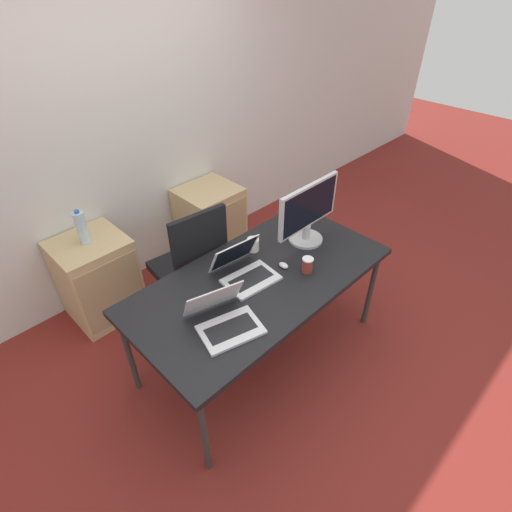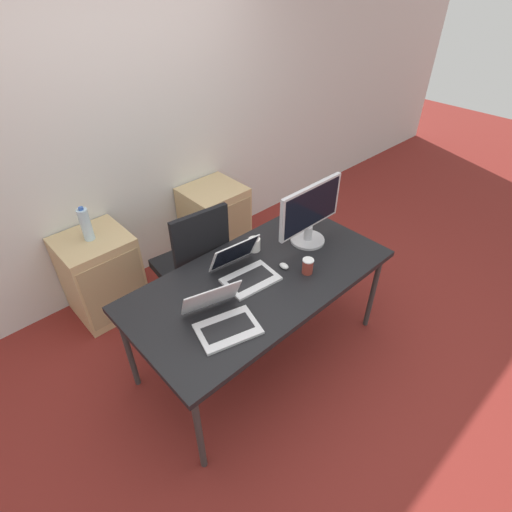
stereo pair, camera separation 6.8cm
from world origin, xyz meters
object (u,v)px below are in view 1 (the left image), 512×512
object	(u,v)px
coffee_cup_brown	(307,265)
mouse	(284,265)
cabinet_left	(98,278)
laptop_left	(245,271)
monitor	(308,213)
coffee_cup_white	(253,244)
cabinet_right	(210,222)
office_chair	(192,276)
water_bottle	(82,228)
laptop_right	(225,319)

from	to	relation	value
coffee_cup_brown	mouse	bearing A→B (deg)	118.83
cabinet_left	laptop_left	xyz separation A→B (m)	(0.54, -1.16, 0.44)
monitor	cabinet_left	bearing A→B (deg)	134.37
mouse	laptop_left	bearing A→B (deg)	155.51
laptop_left	coffee_cup_white	xyz separation A→B (m)	(0.24, 0.17, -0.00)
cabinet_left	cabinet_right	size ratio (longest dim) A/B	1.00
office_chair	laptop_left	distance (m)	0.73
water_bottle	mouse	bearing A→B (deg)	-58.08
water_bottle	coffee_cup_white	distance (m)	1.26
water_bottle	laptop_right	world-z (taller)	water_bottle
cabinet_right	coffee_cup_brown	distance (m)	1.51
monitor	office_chair	bearing A→B (deg)	134.82
monitor	coffee_cup_white	bearing A→B (deg)	152.62
coffee_cup_brown	office_chair	bearing A→B (deg)	111.68
water_bottle	office_chair	bearing A→B (deg)	-46.26
laptop_right	cabinet_left	bearing A→B (deg)	96.82
cabinet_right	laptop_left	bearing A→B (deg)	-118.57
mouse	coffee_cup_brown	xyz separation A→B (m)	(0.08, -0.14, 0.04)
office_chair	laptop_right	world-z (taller)	office_chair
office_chair	mouse	xyz separation A→B (m)	(0.27, -0.72, 0.37)
office_chair	mouse	distance (m)	0.86
cabinet_left	water_bottle	distance (m)	0.49
cabinet_left	coffee_cup_brown	size ratio (longest dim) A/B	6.62
office_chair	cabinet_left	size ratio (longest dim) A/B	1.48
office_chair	laptop_right	bearing A→B (deg)	-113.39
cabinet_right	monitor	bearing A→B (deg)	-91.33
cabinet_left	laptop_right	distance (m)	1.47
cabinet_right	laptop_left	world-z (taller)	laptop_left
office_chair	cabinet_left	xyz separation A→B (m)	(-0.53, 0.55, -0.04)
water_bottle	coffee_cup_white	size ratio (longest dim) A/B	2.91
laptop_left	mouse	world-z (taller)	laptop_left
laptop_right	cabinet_right	bearing A→B (deg)	53.96
office_chair	monitor	size ratio (longest dim) A/B	1.82
cabinet_left	laptop_right	size ratio (longest dim) A/B	1.68
cabinet_right	water_bottle	size ratio (longest dim) A/B	2.61
cabinet_right	coffee_cup_brown	bearing A→B (deg)	-102.14
laptop_left	monitor	bearing A→B (deg)	-1.38
laptop_left	coffee_cup_brown	bearing A→B (deg)	-37.82
coffee_cup_brown	cabinet_left	bearing A→B (deg)	121.67
cabinet_left	laptop_right	world-z (taller)	laptop_right
cabinet_left	coffee_cup_white	world-z (taller)	coffee_cup_white
coffee_cup_white	coffee_cup_brown	distance (m)	0.43
cabinet_left	water_bottle	xyz separation A→B (m)	(0.00, 0.00, 0.49)
water_bottle	monitor	bearing A→B (deg)	-45.68
cabinet_right	laptop_right	bearing A→B (deg)	-126.04
cabinet_right	mouse	world-z (taller)	mouse
cabinet_left	mouse	bearing A→B (deg)	-58.03
office_chair	mouse	size ratio (longest dim) A/B	14.84
laptop_right	monitor	distance (m)	1.02
office_chair	laptop_right	xyz separation A→B (m)	(-0.36, -0.84, 0.41)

